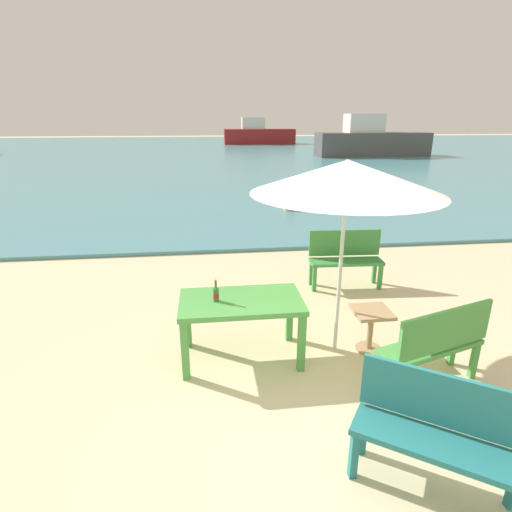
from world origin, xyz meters
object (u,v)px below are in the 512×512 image
object	(u,v)px
side_table_wood	(371,324)
bench_green_right	(436,342)
beer_bottle_amber	(216,294)
patio_umbrella	(347,177)
picnic_table_green	(241,308)
bench_teal_center	(438,428)
boat_fishing_trawler	(258,134)
bench_green_left	(345,255)
boat_cargo_ship	(371,141)
swimmer_person	(290,205)

from	to	relation	value
side_table_wood	bench_green_right	xyz separation A→B (m)	(0.37, -0.78, 0.19)
beer_bottle_amber	patio_umbrella	xyz separation A→B (m)	(1.44, 0.05, 1.26)
picnic_table_green	side_table_wood	bearing A→B (deg)	-1.00
bench_teal_center	boat_fishing_trawler	bearing A→B (deg)	84.65
beer_bottle_amber	bench_green_left	bearing A→B (deg)	42.17
beer_bottle_amber	patio_umbrella	distance (m)	1.92
bench_teal_center	boat_cargo_ship	xyz separation A→B (m)	(9.82, 25.82, 0.55)
side_table_wood	bench_teal_center	world-z (taller)	bench_teal_center
picnic_table_green	boat_cargo_ship	world-z (taller)	boat_cargo_ship
swimmer_person	boat_fishing_trawler	size ratio (longest dim) A/B	0.06
patio_umbrella	boat_fishing_trawler	distance (m)	37.97
bench_green_right	swimmer_person	distance (m)	8.31
side_table_wood	bench_teal_center	bearing A→B (deg)	-98.03
beer_bottle_amber	bench_teal_center	world-z (taller)	beer_bottle_amber
boat_cargo_ship	boat_fishing_trawler	bearing A→B (deg)	113.63
picnic_table_green	boat_fishing_trawler	xyz separation A→B (m)	(5.02, 37.80, 0.35)
side_table_wood	bench_green_right	size ratio (longest dim) A/B	0.43
bench_teal_center	bench_green_right	size ratio (longest dim) A/B	0.95
picnic_table_green	bench_teal_center	xyz separation A→B (m)	(1.30, -1.95, -0.11)
side_table_wood	bench_green_left	size ratio (longest dim) A/B	0.44
beer_bottle_amber	bench_teal_center	bearing A→B (deg)	-50.88
beer_bottle_amber	side_table_wood	xyz separation A→B (m)	(1.85, -0.02, -0.50)
swimmer_person	bench_green_left	bearing A→B (deg)	-91.82
beer_bottle_amber	bench_green_right	xyz separation A→B (m)	(2.22, -0.79, -0.31)
patio_umbrella	bench_green_right	distance (m)	1.95
bench_teal_center	beer_bottle_amber	bearing A→B (deg)	129.12
bench_teal_center	boat_cargo_ship	distance (m)	27.63
beer_bottle_amber	bench_green_right	distance (m)	2.38
picnic_table_green	patio_umbrella	distance (m)	1.87
patio_umbrella	side_table_wood	size ratio (longest dim) A/B	4.26
swimmer_person	boat_cargo_ship	size ratio (longest dim) A/B	0.05
patio_umbrella	bench_teal_center	bearing A→B (deg)	-86.11
side_table_wood	swimmer_person	world-z (taller)	side_table_wood
patio_umbrella	bench_green_left	distance (m)	2.61
beer_bottle_amber	swimmer_person	bearing A→B (deg)	72.46
bench_green_right	boat_fishing_trawler	xyz separation A→B (m)	(3.08, 38.60, 0.45)
picnic_table_green	side_table_wood	world-z (taller)	picnic_table_green
beer_bottle_amber	bench_teal_center	size ratio (longest dim) A/B	0.22
bench_teal_center	bench_green_right	world-z (taller)	same
beer_bottle_amber	swimmer_person	xyz separation A→B (m)	(2.37, 7.51, -0.61)
boat_fishing_trawler	bench_green_right	bearing A→B (deg)	-94.57
beer_bottle_amber	bench_teal_center	xyz separation A→B (m)	(1.58, -1.94, -0.31)
picnic_table_green	bench_green_left	xyz separation A→B (m)	(1.92, 1.98, -0.11)
side_table_wood	boat_fishing_trawler	bearing A→B (deg)	84.79
boat_cargo_ship	side_table_wood	bearing A→B (deg)	-111.77
boat_cargo_ship	bench_green_left	bearing A→B (deg)	-112.79
boat_fishing_trawler	boat_cargo_ship	distance (m)	15.21
bench_teal_center	bench_green_right	bearing A→B (deg)	60.81
bench_green_left	boat_cargo_ship	size ratio (longest dim) A/B	0.16
bench_green_right	bench_green_left	bearing A→B (deg)	90.44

